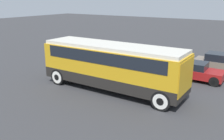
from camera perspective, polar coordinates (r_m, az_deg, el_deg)
name	(u,v)px	position (r m, az deg, el deg)	size (l,w,h in m)	color
ground_plane	(112,90)	(16.62, 0.00, -4.56)	(120.00, 120.00, 0.00)	#38383A
tour_bus	(113,63)	(16.00, 0.29, 1.57)	(9.66, 2.65, 3.06)	black
parked_car_near	(223,62)	(22.70, 24.01, 1.58)	(4.63, 1.97, 1.44)	#7A6B5B
parked_car_mid	(192,70)	(19.53, 17.80, -0.07)	(4.43, 1.84, 1.34)	maroon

